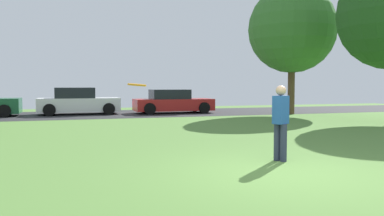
{
  "coord_description": "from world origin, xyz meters",
  "views": [
    {
      "loc": [
        -3.85,
        -6.3,
        1.62
      ],
      "look_at": [
        0.0,
        5.78,
        0.88
      ],
      "focal_mm": 37.18,
      "sensor_mm": 36.0,
      "label": 1
    }
  ],
  "objects_px": {
    "oak_tree_right": "(292,29)",
    "frisbee_disc": "(137,85)",
    "parked_car_red": "(172,102)",
    "person_thrower": "(281,120)",
    "parked_car_white": "(78,102)"
  },
  "relations": [
    {
      "from": "oak_tree_right",
      "to": "parked_car_white",
      "type": "height_order",
      "value": "oak_tree_right"
    },
    {
      "from": "oak_tree_right",
      "to": "person_thrower",
      "type": "relative_size",
      "value": 4.41
    },
    {
      "from": "frisbee_disc",
      "to": "parked_car_red",
      "type": "distance_m",
      "value": 17.07
    },
    {
      "from": "oak_tree_right",
      "to": "person_thrower",
      "type": "xyz_separation_m",
      "value": [
        -7.57,
        -11.86,
        -3.78
      ]
    },
    {
      "from": "parked_car_white",
      "to": "parked_car_red",
      "type": "relative_size",
      "value": 0.97
    },
    {
      "from": "frisbee_disc",
      "to": "parked_car_white",
      "type": "height_order",
      "value": "frisbee_disc"
    },
    {
      "from": "frisbee_disc",
      "to": "person_thrower",
      "type": "bearing_deg",
      "value": 26.74
    },
    {
      "from": "person_thrower",
      "to": "parked_car_red",
      "type": "distance_m",
      "value": 14.73
    },
    {
      "from": "person_thrower",
      "to": "parked_car_white",
      "type": "height_order",
      "value": "person_thrower"
    },
    {
      "from": "frisbee_disc",
      "to": "parked_car_white",
      "type": "distance_m",
      "value": 17.0
    },
    {
      "from": "person_thrower",
      "to": "frisbee_disc",
      "type": "bearing_deg",
      "value": -0.0
    },
    {
      "from": "oak_tree_right",
      "to": "frisbee_disc",
      "type": "xyz_separation_m",
      "value": [
        -10.91,
        -13.54,
        -3.04
      ]
    },
    {
      "from": "parked_car_white",
      "to": "parked_car_red",
      "type": "distance_m",
      "value": 5.24
    },
    {
      "from": "oak_tree_right",
      "to": "frisbee_disc",
      "type": "bearing_deg",
      "value": -128.87
    },
    {
      "from": "frisbee_disc",
      "to": "parked_car_red",
      "type": "height_order",
      "value": "frisbee_disc"
    }
  ]
}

